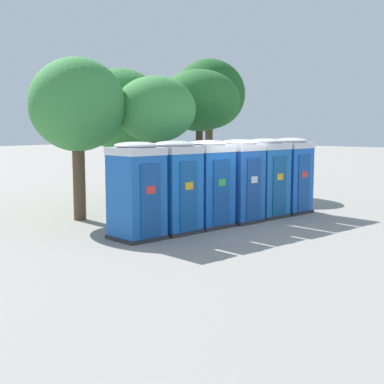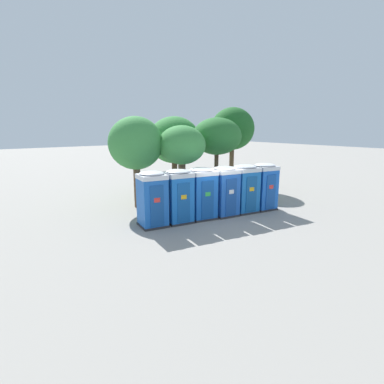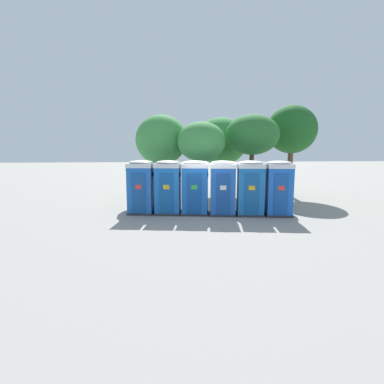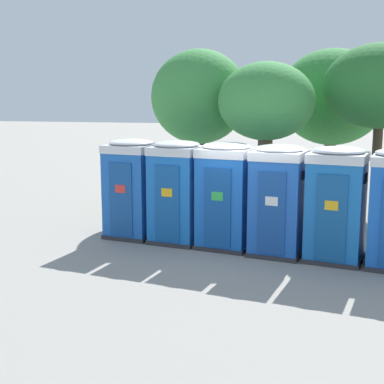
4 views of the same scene
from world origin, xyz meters
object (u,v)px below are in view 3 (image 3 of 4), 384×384
object	(u,v)px
portapotty_3	(223,188)
street_tree_1	(201,143)
portapotty_4	(250,188)
portapotty_1	(168,187)
street_tree_4	(221,142)
street_tree_3	(252,135)
portapotty_5	(278,188)
street_tree_2	(161,141)
street_tree_0	(292,130)
portapotty_0	(141,187)
portapotty_2	(195,187)

from	to	relation	value
portapotty_3	street_tree_1	xyz separation A→B (m)	(-0.65, 2.88, 2.13)
portapotty_3	portapotty_4	world-z (taller)	same
portapotty_1	street_tree_4	size ratio (longest dim) A/B	0.49
portapotty_1	street_tree_3	world-z (taller)	street_tree_3
portapotty_5	street_tree_2	xyz separation A→B (m)	(-5.39, 4.50, 2.28)
street_tree_1	street_tree_2	xyz separation A→B (m)	(-2.19, 1.24, 0.15)
street_tree_0	street_tree_2	xyz separation A→B (m)	(-8.35, -1.13, -0.73)
street_tree_0	portapotty_1	bearing A→B (deg)	-149.26
portapotty_0	street_tree_1	bearing A→B (deg)	34.78
street_tree_0	street_tree_1	size ratio (longest dim) A/B	1.29
street_tree_0	street_tree_2	size ratio (longest dim) A/B	1.16
portapotty_2	portapotty_3	bearing A→B (deg)	-12.83
street_tree_2	street_tree_4	bearing A→B (deg)	29.31
portapotty_0	street_tree_1	size ratio (longest dim) A/B	0.56
portapotty_5	street_tree_2	bearing A→B (deg)	140.10
portapotty_2	street_tree_0	xyz separation A→B (m)	(6.77, 4.97, 3.01)
portapotty_0	street_tree_3	xyz separation A→B (m)	(6.17, 2.70, 2.58)
portapotty_3	street_tree_0	size ratio (longest dim) A/B	0.43
portapotty_2	portapotty_4	size ratio (longest dim) A/B	1.00
portapotty_4	portapotty_2	bearing A→B (deg)	169.82
portapotty_2	street_tree_2	xyz separation A→B (m)	(-1.58, 3.84, 2.28)
street_tree_0	street_tree_2	world-z (taller)	street_tree_0
portapotty_2	street_tree_2	distance (m)	4.74
portapotty_1	street_tree_0	bearing A→B (deg)	30.74
portapotty_0	street_tree_0	xyz separation A→B (m)	(9.31, 4.57, 3.01)
portapotty_2	street_tree_1	world-z (taller)	street_tree_1
portapotty_3	portapotty_4	distance (m)	1.29
portapotty_1	street_tree_1	xyz separation A→B (m)	(1.88, 2.41, 2.13)
street_tree_2	portapotty_5	bearing A→B (deg)	-39.90
portapotty_5	street_tree_0	world-z (taller)	street_tree_0
portapotty_2	street_tree_3	distance (m)	5.43
portapotty_4	street_tree_3	bearing A→B (deg)	72.89
portapotty_1	street_tree_0	world-z (taller)	street_tree_0
street_tree_1	portapotty_5	bearing A→B (deg)	-45.58
portapotty_1	street_tree_3	xyz separation A→B (m)	(4.90, 2.91, 2.58)
portapotty_1	portapotty_4	bearing A→B (deg)	-9.60
portapotty_4	street_tree_1	world-z (taller)	street_tree_1
portapotty_3	street_tree_1	world-z (taller)	street_tree_1
street_tree_2	street_tree_1	bearing A→B (deg)	-29.58
portapotty_2	street_tree_0	bearing A→B (deg)	36.30
street_tree_1	street_tree_2	size ratio (longest dim) A/B	0.90
portapotty_4	portapotty_5	bearing A→B (deg)	-9.33
portapotty_0	portapotty_5	world-z (taller)	same
portapotty_0	street_tree_3	size ratio (longest dim) A/B	0.50
portapotty_5	street_tree_0	xyz separation A→B (m)	(2.97, 5.64, 3.01)
portapotty_3	portapotty_4	xyz separation A→B (m)	(1.28, -0.17, -0.00)
street_tree_0	portapotty_2	bearing A→B (deg)	-143.70
portapotty_0	street_tree_4	size ratio (longest dim) A/B	0.49
street_tree_0	street_tree_4	distance (m)	4.57
portapotty_3	portapotty_5	distance (m)	2.58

